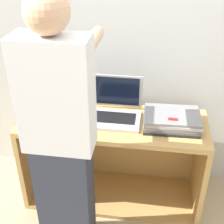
% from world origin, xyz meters
% --- Properties ---
extents(ground_plane, '(12.00, 12.00, 0.00)m').
position_xyz_m(ground_plane, '(0.00, 0.00, 0.00)').
color(ground_plane, tan).
extents(wall_back, '(8.00, 0.05, 2.40)m').
position_xyz_m(wall_back, '(0.00, 0.62, 1.20)').
color(wall_back, silver).
rests_on(wall_back, ground_plane).
extents(cart, '(1.35, 0.52, 0.73)m').
position_xyz_m(cart, '(0.00, 0.33, 0.36)').
color(cart, tan).
rests_on(cart, ground_plane).
extents(laptop_open, '(0.38, 0.33, 0.29)m').
position_xyz_m(laptop_open, '(0.00, 0.31, 0.79)').
color(laptop_open, '#B7B7BC').
rests_on(laptop_open, cart).
extents(laptop_stack_left, '(0.40, 0.30, 0.06)m').
position_xyz_m(laptop_stack_left, '(-0.41, 0.26, 0.76)').
color(laptop_stack_left, gray).
rests_on(laptop_stack_left, cart).
extents(laptop_stack_right, '(0.40, 0.30, 0.09)m').
position_xyz_m(laptop_stack_right, '(0.41, 0.26, 0.77)').
color(laptop_stack_right, '#232326').
rests_on(laptop_stack_right, cart).
extents(person, '(0.40, 0.53, 1.71)m').
position_xyz_m(person, '(-0.25, -0.20, 0.86)').
color(person, '#2D3342').
rests_on(person, ground_plane).
extents(inventory_tag, '(0.06, 0.02, 0.01)m').
position_xyz_m(inventory_tag, '(0.41, 0.19, 0.82)').
color(inventory_tag, red).
rests_on(inventory_tag, laptop_stack_right).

